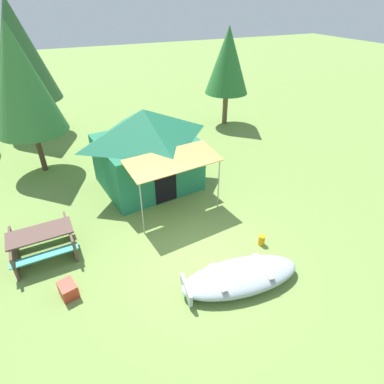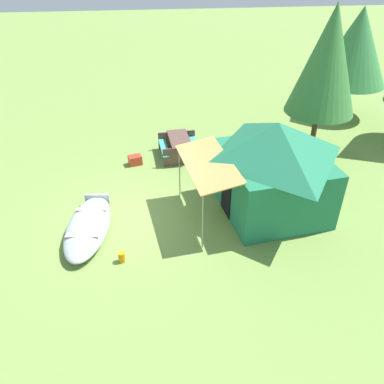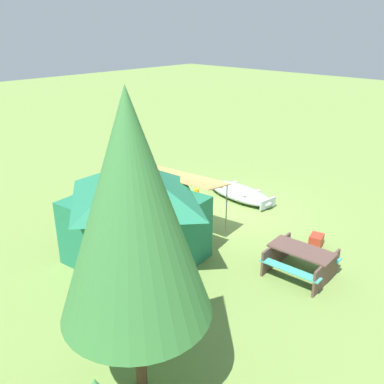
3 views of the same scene
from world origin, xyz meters
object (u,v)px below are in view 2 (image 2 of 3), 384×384
(pine_tree_side, at_px, (356,46))
(pine_tree_back_right, at_px, (327,61))
(picnic_table, at_px, (179,145))
(fuel_can, at_px, (122,257))
(canvas_cabin_tent, at_px, (273,166))
(cooler_box, at_px, (135,160))
(beached_rowboat, at_px, (88,226))

(pine_tree_side, bearing_deg, pine_tree_back_right, -40.18)
(picnic_table, xyz_separation_m, pine_tree_side, (-3.17, 8.00, 2.62))
(fuel_can, distance_m, pine_tree_back_right, 9.54)
(canvas_cabin_tent, distance_m, pine_tree_side, 9.00)
(cooler_box, xyz_separation_m, fuel_can, (5.11, -0.37, -0.02))
(canvas_cabin_tent, xyz_separation_m, picnic_table, (-3.66, -2.38, -0.99))
(picnic_table, bearing_deg, beached_rowboat, -35.38)
(pine_tree_back_right, bearing_deg, canvas_cabin_tent, -38.73)
(picnic_table, height_order, pine_tree_side, pine_tree_side)
(pine_tree_back_right, bearing_deg, cooler_box, -88.27)
(cooler_box, relative_size, fuel_can, 1.60)
(canvas_cabin_tent, bearing_deg, beached_rowboat, -83.85)
(beached_rowboat, distance_m, picnic_table, 5.21)
(cooler_box, xyz_separation_m, pine_tree_back_right, (-0.21, 6.82, 3.29))
(fuel_can, height_order, pine_tree_side, pine_tree_side)
(beached_rowboat, bearing_deg, pine_tree_back_right, 116.27)
(beached_rowboat, xyz_separation_m, pine_tree_back_right, (-4.02, 8.15, 3.24))
(canvas_cabin_tent, height_order, cooler_box, canvas_cabin_tent)
(canvas_cabin_tent, bearing_deg, fuel_can, -67.11)
(cooler_box, distance_m, pine_tree_side, 10.74)
(beached_rowboat, relative_size, pine_tree_back_right, 0.58)
(canvas_cabin_tent, height_order, pine_tree_side, pine_tree_side)
(beached_rowboat, height_order, cooler_box, beached_rowboat)
(picnic_table, relative_size, pine_tree_side, 0.36)
(canvas_cabin_tent, xyz_separation_m, fuel_can, (1.87, -4.43, -1.31))
(canvas_cabin_tent, distance_m, fuel_can, 4.99)
(beached_rowboat, relative_size, canvas_cabin_tent, 0.69)
(canvas_cabin_tent, bearing_deg, cooler_box, -128.52)
(canvas_cabin_tent, distance_m, cooler_box, 5.35)
(fuel_can, bearing_deg, pine_tree_side, 130.88)
(cooler_box, bearing_deg, pine_tree_back_right, 91.73)
(picnic_table, xyz_separation_m, pine_tree_back_right, (0.22, 5.13, 3.00))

